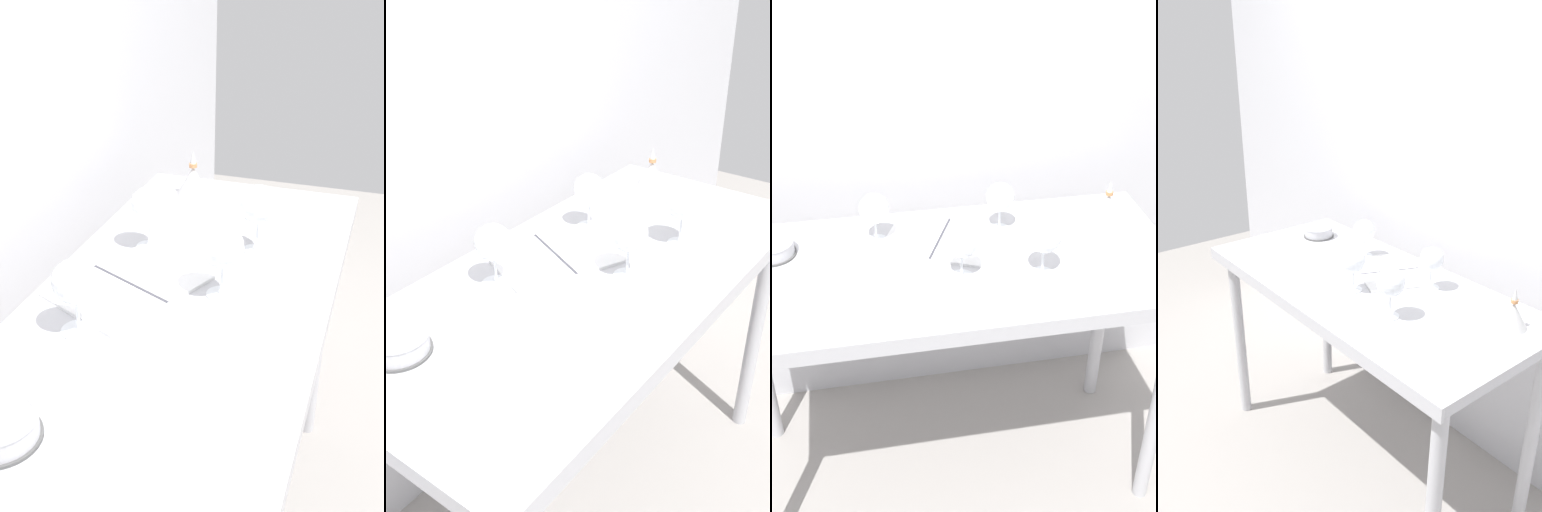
{
  "view_description": "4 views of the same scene",
  "coord_description": "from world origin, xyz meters",
  "views": [
    {
      "loc": [
        -1.16,
        -0.41,
        1.66
      ],
      "look_at": [
        0.04,
        -0.01,
        0.98
      ],
      "focal_mm": 44.8,
      "sensor_mm": 36.0,
      "label": 1
    },
    {
      "loc": [
        -1.08,
        -0.75,
        1.7
      ],
      "look_at": [
        -0.01,
        0.04,
        0.93
      ],
      "focal_mm": 41.6,
      "sensor_mm": 36.0,
      "label": 2
    },
    {
      "loc": [
        -0.26,
        -1.65,
        2.02
      ],
      "look_at": [
        0.05,
        -0.04,
        0.94
      ],
      "focal_mm": 47.16,
      "sensor_mm": 36.0,
      "label": 3
    },
    {
      "loc": [
        1.39,
        -1.18,
        1.78
      ],
      "look_at": [
        -0.07,
        -0.03,
        0.99
      ],
      "focal_mm": 36.34,
      "sensor_mm": 36.0,
      "label": 4
    }
  ],
  "objects": [
    {
      "name": "wine_glass_far_right",
      "position": [
        0.2,
        0.15,
        1.02
      ],
      "size": [
        0.09,
        0.09,
        0.17
      ],
      "color": "white",
      "rests_on": "steel_counter"
    },
    {
      "name": "back_wall",
      "position": [
        0.0,
        0.49,
        1.3
      ],
      "size": [
        3.8,
        0.04,
        2.6
      ],
      "primitive_type": "cube",
      "color": "silver",
      "rests_on": "ground_plane"
    },
    {
      "name": "wine_glass_near_center",
      "position": [
        0.03,
        -0.09,
        1.02
      ],
      "size": [
        0.1,
        0.1,
        0.17
      ],
      "color": "white",
      "rests_on": "steel_counter"
    },
    {
      "name": "wine_glass_far_left",
      "position": [
        -0.2,
        0.15,
        1.01
      ],
      "size": [
        0.09,
        0.09,
        0.16
      ],
      "color": "white",
      "rests_on": "steel_counter"
    },
    {
      "name": "open_notebook",
      "position": [
        -0.0,
        0.12,
        0.9
      ],
      "size": [
        0.4,
        0.36,
        0.01
      ],
      "rotation": [
        0.0,
        0.0,
        -0.42
      ],
      "color": "white",
      "rests_on": "steel_counter"
    },
    {
      "name": "ground_plane",
      "position": [
        0.0,
        0.0,
        0.0
      ],
      "size": [
        6.0,
        6.0,
        0.0
      ],
      "primitive_type": "plane",
      "color": "gray"
    },
    {
      "name": "tasting_sheet_upper",
      "position": [
        -0.36,
        -0.04,
        0.9
      ],
      "size": [
        0.15,
        0.22,
        0.0
      ],
      "primitive_type": "cube",
      "rotation": [
        0.0,
        0.0,
        -0.01
      ],
      "color": "white",
      "rests_on": "steel_counter"
    },
    {
      "name": "wine_glass_near_right",
      "position": [
        0.26,
        -0.12,
        1.03
      ],
      "size": [
        0.1,
        0.1,
        0.18
      ],
      "color": "white",
      "rests_on": "steel_counter"
    },
    {
      "name": "decanter_funnel",
      "position": [
        0.56,
        0.15,
        0.95
      ],
      "size": [
        0.1,
        0.1,
        0.14
      ],
      "color": "#BABABA",
      "rests_on": "steel_counter"
    },
    {
      "name": "tasting_bowl",
      "position": [
        -0.51,
        0.13,
        0.93
      ],
      "size": [
        0.14,
        0.14,
        0.05
      ],
      "color": "#4C4C4C",
      "rests_on": "steel_counter"
    },
    {
      "name": "steel_counter",
      "position": [
        0.0,
        -0.01,
        0.79
      ],
      "size": [
        1.4,
        0.65,
        0.9
      ],
      "color": "#B5B5BA",
      "rests_on": "ground_plane"
    }
  ]
}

